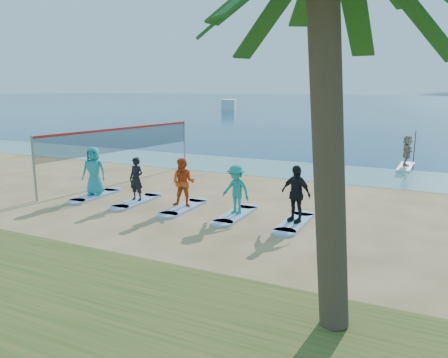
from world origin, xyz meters
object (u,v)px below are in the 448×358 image
at_px(volleyball_net, 122,140).
at_px(student_1, 136,179).
at_px(surfboard_0, 95,196).
at_px(student_3, 236,190).
at_px(student_2, 183,183).
at_px(surfboard_3, 236,215).
at_px(boat_offshore_a, 229,110).
at_px(surfboard_2, 184,208).
at_px(surfboard_4, 295,223).
at_px(paddleboard, 406,167).
at_px(paddleboarder, 407,151).
at_px(surfboard_1, 137,201).
at_px(student_0, 94,171).
at_px(student_4, 296,194).

bearing_deg(volleyball_net, student_1, -44.95).
height_order(surfboard_0, student_3, student_3).
relative_size(student_2, surfboard_3, 0.79).
bearing_deg(volleyball_net, student_3, -22.87).
distance_m(boat_offshore_a, surfboard_2, 71.47).
bearing_deg(surfboard_4, surfboard_3, 180.00).
distance_m(boat_offshore_a, student_3, 72.32).
distance_m(paddleboard, paddleboarder, 0.88).
relative_size(paddleboard, student_1, 1.84).
distance_m(surfboard_1, student_3, 4.18).
bearing_deg(surfboard_1, boat_offshore_a, 112.37).
bearing_deg(paddleboard, student_0, -129.35).
height_order(surfboard_0, student_0, student_0).
xyz_separation_m(surfboard_0, student_3, (6.13, 0.00, 0.87)).
relative_size(surfboard_1, surfboard_2, 1.00).
height_order(surfboard_2, student_4, student_4).
bearing_deg(boat_offshore_a, surfboard_0, -90.37).
xyz_separation_m(student_0, student_4, (8.18, 0.00, -0.05)).
xyz_separation_m(paddleboard, surfboard_3, (-4.53, -12.27, -0.01)).
bearing_deg(surfboard_3, volleyball_net, 157.13).
bearing_deg(surfboard_3, student_4, 0.00).
distance_m(student_0, surfboard_1, 2.27).
xyz_separation_m(paddleboarder, student_4, (-2.49, -12.27, 0.06)).
bearing_deg(student_4, surfboard_1, -161.53).
xyz_separation_m(student_1, surfboard_3, (4.09, 0.00, -0.86)).
distance_m(paddleboard, surfboard_1, 15.00).
xyz_separation_m(boat_offshore_a, surfboard_0, (24.85, -65.34, 0.04)).
distance_m(boat_offshore_a, surfboard_1, 70.66).
relative_size(surfboard_1, student_4, 1.22).
bearing_deg(student_0, surfboard_2, -20.53).
relative_size(volleyball_net, student_0, 4.75).
bearing_deg(surfboard_2, student_0, 180.00).
bearing_deg(paddleboard, surfboard_1, -123.44).
relative_size(surfboard_1, surfboard_4, 1.00).
xyz_separation_m(boat_offshore_a, surfboard_4, (33.03, -65.34, 0.04)).
relative_size(surfboard_0, surfboard_1, 1.00).
relative_size(volleyball_net, surfboard_0, 4.09).
relative_size(student_1, surfboard_3, 0.74).
xyz_separation_m(paddleboard, student_0, (-10.66, -12.27, 0.98)).
xyz_separation_m(boat_offshore_a, student_3, (30.98, -65.34, 0.91)).
xyz_separation_m(student_2, surfboard_4, (4.09, 0.00, -0.91)).
xyz_separation_m(volleyball_net, paddleboarder, (11.61, 9.29, -0.97)).
bearing_deg(paddleboard, surfboard_2, -116.54).
xyz_separation_m(student_3, surfboard_4, (2.04, 0.00, -0.87)).
height_order(surfboard_3, student_4, student_4).
bearing_deg(surfboard_0, student_1, 0.00).
height_order(volleyball_net, surfboard_3, volleyball_net).
distance_m(paddleboard, surfboard_3, 13.08).
bearing_deg(surfboard_1, volleyball_net, 135.05).
distance_m(surfboard_1, surfboard_4, 6.13).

